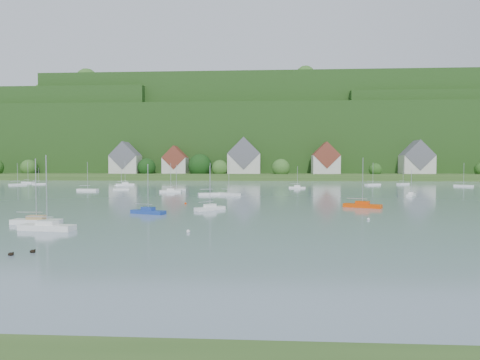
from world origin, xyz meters
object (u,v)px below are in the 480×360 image
Objects in this scene: near_sailboat_1 at (148,211)px; near_sailboat_5 at (362,205)px; near_sailboat_3 at (210,208)px; near_sailboat_0 at (47,226)px; near_sailboat_2 at (37,221)px.

near_sailboat_5 is (35.15, 11.34, 0.03)m from near_sailboat_1.
near_sailboat_5 is at bearing -32.27° from near_sailboat_3.
near_sailboat_0 is 0.99× the size of near_sailboat_5.
near_sailboat_1 is 36.93m from near_sailboat_5.
near_sailboat_1 is 16.23m from near_sailboat_2.
near_sailboat_0 is 18.07m from near_sailboat_1.
near_sailboat_2 is (-11.16, -11.79, 0.02)m from near_sailboat_1.
near_sailboat_3 is (16.06, 22.22, -0.04)m from near_sailboat_0.
near_sailboat_5 reaches higher than near_sailboat_0.
near_sailboat_3 is (8.85, 5.66, -0.01)m from near_sailboat_1.
near_sailboat_3 is 0.84× the size of near_sailboat_5.
near_sailboat_1 is 10.50m from near_sailboat_3.
near_sailboat_1 reaches higher than near_sailboat_3.
near_sailboat_1 is at bearing 47.03° from near_sailboat_2.
near_sailboat_0 is at bearing -120.09° from near_sailboat_5.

